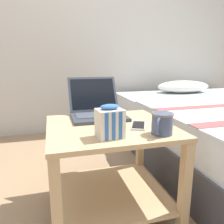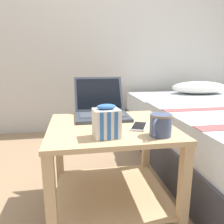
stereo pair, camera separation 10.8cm
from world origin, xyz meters
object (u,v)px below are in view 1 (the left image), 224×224
Objects in this scene: laptop at (97,109)px; cell_phone at (138,126)px; mug_front_left at (162,123)px; snack_bag at (110,122)px.

laptop is 2.24× the size of cell_phone.
laptop is 0.46m from mug_front_left.
snack_bag is 0.22m from cell_phone.
laptop is 0.31m from cell_phone.
snack_bag is at bearing -147.73° from cell_phone.
cell_phone is (0.18, 0.12, -0.06)m from snack_bag.
snack_bag is 0.92× the size of cell_phone.
mug_front_left is 0.75× the size of cell_phone.
mug_front_left is at bearing -69.10° from cell_phone.
laptop is 0.38m from snack_bag.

